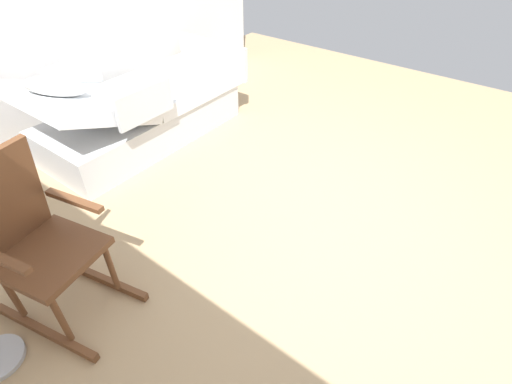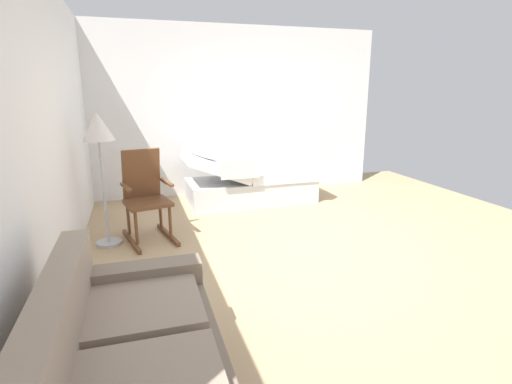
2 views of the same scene
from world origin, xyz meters
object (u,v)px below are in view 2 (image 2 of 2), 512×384
floor_lamp (99,136)px  rocking_chair (146,197)px  hospital_bed (251,183)px  couch (134,379)px

floor_lamp → rocking_chair: bearing=-82.3°
floor_lamp → hospital_bed: bearing=-59.0°
floor_lamp → couch: bearing=-174.6°
hospital_bed → rocking_chair: bearing=126.0°
hospital_bed → floor_lamp: 2.57m
couch → rocking_chair: 2.82m
rocking_chair → floor_lamp: size_ratio=0.71×
couch → floor_lamp: 2.91m
couch → rocking_chair: bearing=-3.7°
couch → rocking_chair: (2.81, -0.18, 0.20)m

